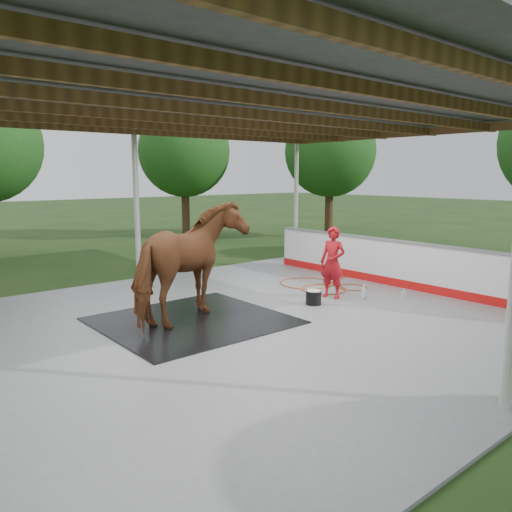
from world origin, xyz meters
TOP-DOWN VIEW (x-y plane):
  - ground at (0.00, 0.00)m, footprint 100.00×100.00m
  - concrete_slab at (0.00, 0.00)m, footprint 12.00×10.00m
  - pavilion_structure at (0.00, -0.00)m, footprint 12.60×10.60m
  - dasher_board at (4.60, 0.00)m, footprint 0.16×8.00m
  - tree_belt at (0.30, 0.90)m, footprint 28.00×28.00m
  - rubber_mat at (-0.94, 0.69)m, footprint 3.27×3.07m
  - horse at (-0.94, 0.69)m, footprint 2.88×2.15m
  - handler at (2.48, 0.24)m, footprint 0.51×0.66m
  - wash_bucket at (1.72, 0.07)m, footprint 0.33×0.33m
  - soap_bottle_a at (2.96, -0.28)m, footprint 0.16×0.16m
  - soap_bottle_b at (3.79, -0.78)m, footprint 0.12×0.12m
  - hose_coil at (3.11, 1.22)m, footprint 2.28×2.09m

SIDE VIEW (x-z plane):
  - ground at x=0.00m, z-range 0.00..0.00m
  - concrete_slab at x=0.00m, z-range 0.00..0.05m
  - hose_coil at x=3.11m, z-range 0.05..0.07m
  - rubber_mat at x=-0.94m, z-range 0.05..0.07m
  - soap_bottle_b at x=3.79m, z-range 0.05..0.24m
  - wash_bucket at x=1.72m, z-range 0.05..0.36m
  - soap_bottle_a at x=2.96m, z-range 0.05..0.37m
  - dasher_board at x=4.60m, z-range 0.02..1.17m
  - handler at x=2.48m, z-range 0.05..1.65m
  - horse at x=-0.94m, z-range 0.07..2.29m
  - tree_belt at x=0.30m, z-range 0.89..6.69m
  - pavilion_structure at x=0.00m, z-range 1.94..5.99m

